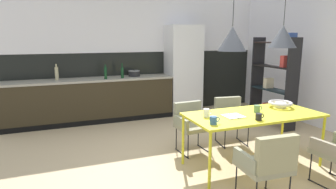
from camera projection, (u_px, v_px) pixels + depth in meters
ground_plane at (209, 169)px, 3.90m from camera, size 8.67×8.67×0.00m
back_wall_splashback_dark at (141, 82)px, 6.75m from camera, size 6.04×0.12×1.41m
back_wall_panel_upper at (139, 20)px, 6.48m from camera, size 6.04×0.12×1.41m
kitchen_counter at (92, 100)px, 6.06m from camera, size 3.43×0.63×0.90m
refrigerator_column at (183, 70)px, 6.70m from camera, size 0.74×0.60×2.01m
dining_table at (254, 117)px, 3.90m from camera, size 1.81×0.83×0.74m
armchair_facing_counter at (191, 120)px, 4.46m from camera, size 0.52×0.50×0.75m
armchair_near_window at (230, 114)px, 4.82m from camera, size 0.54×0.53×0.75m
armchair_far_side at (268, 161)px, 2.98m from camera, size 0.52×0.50×0.80m
fruit_bowl at (280, 104)px, 4.23m from camera, size 0.35×0.35×0.09m
open_book at (233, 116)px, 3.74m from camera, size 0.25×0.24×0.02m
mug_dark_espresso at (214, 120)px, 3.41m from camera, size 0.13×0.09×0.09m
mug_wide_latte at (259, 117)px, 3.58m from camera, size 0.12×0.08×0.09m
mug_white_ceramic at (257, 109)px, 3.95m from camera, size 0.13×0.08×0.10m
mug_short_terracotta at (206, 113)px, 3.73m from camera, size 0.13×0.08×0.10m
cooking_pot at (134, 73)px, 6.33m from camera, size 0.26×0.26×0.15m
bottle_wine_green at (57, 73)px, 5.79m from camera, size 0.07×0.07×0.32m
bottle_spice_small at (106, 73)px, 5.90m from camera, size 0.06×0.06×0.30m
bottle_vinegar_dark at (122, 72)px, 6.04m from camera, size 0.06×0.06×0.31m
open_shelf_unit at (274, 79)px, 5.72m from camera, size 0.30×1.02×1.82m
pendant_lamp_over_table_near at (232, 39)px, 3.60m from camera, size 0.36×0.36×1.20m
pendant_lamp_over_table_far at (283, 37)px, 3.79m from camera, size 0.36×0.36×1.16m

